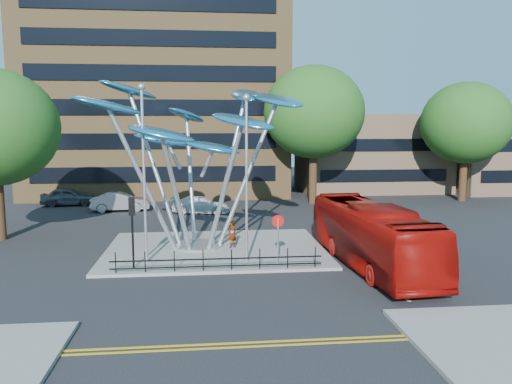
{
  "coord_description": "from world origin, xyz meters",
  "views": [
    {
      "loc": [
        -1.53,
        -21.23,
        6.99
      ],
      "look_at": [
        1.07,
        4.0,
        3.55
      ],
      "focal_mm": 35.0,
      "sensor_mm": 36.0,
      "label": 1
    }
  ],
  "objects": [
    {
      "name": "parked_car_mid",
      "position": [
        -8.4,
        19.66,
        0.76
      ],
      "size": [
        4.78,
        2.09,
        1.53
      ],
      "primitive_type": "imported",
      "rotation": [
        0.0,
        0.0,
        1.67
      ],
      "color": "#93969A",
      "rests_on": "ground"
    },
    {
      "name": "low_building_near",
      "position": [
        16.0,
        30.0,
        4.0
      ],
      "size": [
        15.0,
        8.0,
        8.0
      ],
      "primitive_type": "cube",
      "color": "tan",
      "rests_on": "ground"
    },
    {
      "name": "pedestrian",
      "position": [
        -0.06,
        6.02,
        0.92
      ],
      "size": [
        0.67,
        0.63,
        1.54
      ],
      "primitive_type": "imported",
      "rotation": [
        0.0,
        0.0,
        3.77
      ],
      "color": "gray",
      "rests_on": "traffic_island"
    },
    {
      "name": "low_building_far",
      "position": [
        30.0,
        28.0,
        3.5
      ],
      "size": [
        12.0,
        8.0,
        7.0
      ],
      "primitive_type": "cube",
      "color": "tan",
      "rests_on": "ground"
    },
    {
      "name": "street_lamp_right",
      "position": [
        0.5,
        3.0,
        5.09
      ],
      "size": [
        0.36,
        0.36,
        8.3
      ],
      "color": "#9EA0A5",
      "rests_on": "traffic_island"
    },
    {
      "name": "double_yellow_far",
      "position": [
        0.0,
        -6.3,
        0.01
      ],
      "size": [
        40.0,
        0.12,
        0.01
      ],
      "primitive_type": "cube",
      "color": "gold",
      "rests_on": "ground"
    },
    {
      "name": "red_bus",
      "position": [
        6.6,
        2.16,
        1.56
      ],
      "size": [
        3.41,
        11.38,
        3.13
      ],
      "primitive_type": "imported",
      "rotation": [
        0.0,
        0.0,
        0.07
      ],
      "color": "#920B06",
      "rests_on": "ground"
    },
    {
      "name": "brick_tower",
      "position": [
        -6.0,
        32.0,
        15.0
      ],
      "size": [
        25.0,
        15.0,
        30.0
      ],
      "primitive_type": "cube",
      "color": "brown",
      "rests_on": "ground"
    },
    {
      "name": "no_entry_sign_island",
      "position": [
        2.0,
        2.52,
        1.82
      ],
      "size": [
        0.6,
        0.1,
        2.45
      ],
      "color": "#9EA0A5",
      "rests_on": "traffic_island"
    },
    {
      "name": "pedestrian_railing_front",
      "position": [
        -1.0,
        1.7,
        0.55
      ],
      "size": [
        10.0,
        0.06,
        1.0
      ],
      "color": "black",
      "rests_on": "traffic_island"
    },
    {
      "name": "traffic_island",
      "position": [
        -1.0,
        6.0,
        0.07
      ],
      "size": [
        12.0,
        9.0,
        0.15
      ],
      "primitive_type": "cube",
      "color": "slate",
      "rests_on": "ground"
    },
    {
      "name": "traffic_light_island",
      "position": [
        -5.0,
        2.5,
        2.61
      ],
      "size": [
        0.28,
        0.18,
        3.42
      ],
      "color": "black",
      "rests_on": "traffic_island"
    },
    {
      "name": "street_lamp_left",
      "position": [
        -4.5,
        3.5,
        5.36
      ],
      "size": [
        0.36,
        0.36,
        8.8
      ],
      "color": "#9EA0A5",
      "rests_on": "traffic_island"
    },
    {
      "name": "tree_far",
      "position": [
        22.0,
        22.0,
        7.11
      ],
      "size": [
        8.0,
        8.0,
        10.81
      ],
      "color": "black",
      "rests_on": "ground"
    },
    {
      "name": "tree_right",
      "position": [
        8.0,
        22.0,
        8.04
      ],
      "size": [
        8.8,
        8.8,
        12.11
      ],
      "color": "black",
      "rests_on": "ground"
    },
    {
      "name": "ground",
      "position": [
        0.0,
        0.0,
        0.0
      ],
      "size": [
        120.0,
        120.0,
        0.0
      ],
      "primitive_type": "plane",
      "color": "black",
      "rests_on": "ground"
    },
    {
      "name": "double_yellow_near",
      "position": [
        0.0,
        -6.0,
        0.01
      ],
      "size": [
        40.0,
        0.12,
        0.01
      ],
      "primitive_type": "cube",
      "color": "gold",
      "rests_on": "ground"
    },
    {
      "name": "parked_car_right",
      "position": [
        -1.9,
        18.0,
        0.66
      ],
      "size": [
        4.75,
        2.5,
        1.31
      ],
      "primitive_type": "imported",
      "rotation": [
        0.0,
        0.0,
        1.42
      ],
      "color": "white",
      "rests_on": "ground"
    },
    {
      "name": "parked_car_left",
      "position": [
        -13.37,
        23.0,
        0.77
      ],
      "size": [
        4.66,
        2.26,
        1.53
      ],
      "primitive_type": "imported",
      "rotation": [
        0.0,
        0.0,
        1.67
      ],
      "color": "#474A4F",
      "rests_on": "ground"
    },
    {
      "name": "leaf_sculpture",
      "position": [
        -2.07,
        6.68,
        6.87
      ],
      "size": [
        12.72,
        9.54,
        9.51
      ],
      "color": "#9EA0A5",
      "rests_on": "traffic_island"
    }
  ]
}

